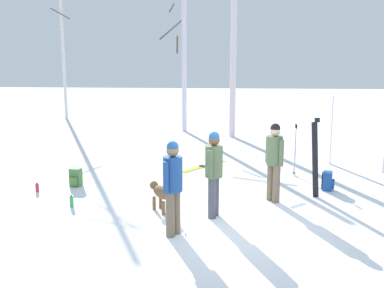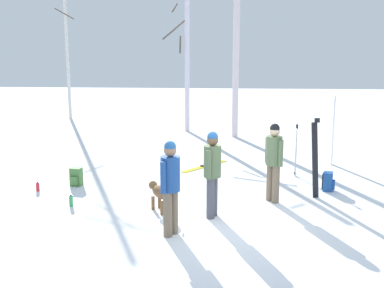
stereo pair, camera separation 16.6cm
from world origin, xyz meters
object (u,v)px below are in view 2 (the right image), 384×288
at_px(birch_tree_0, 66,29).
at_px(ski_pair_lying_0, 205,166).
at_px(person_2, 170,182).
at_px(backpack_0, 76,177).
at_px(water_bottle_0, 38,187).
at_px(water_bottle_1, 71,201).
at_px(ski_pair_planted_0, 333,131).
at_px(dog, 159,193).
at_px(birch_tree_1, 186,61).
at_px(person_1, 274,157).
at_px(backpack_1, 328,182).
at_px(ski_pair_planted_1, 315,159).
at_px(ski_poles_0, 296,149).
at_px(person_0, 212,169).
at_px(birch_tree_2, 237,30).

bearing_deg(birch_tree_0, ski_pair_lying_0, -52.48).
height_order(person_2, ski_pair_lying_0, person_2).
height_order(backpack_0, water_bottle_0, backpack_0).
bearing_deg(water_bottle_1, ski_pair_planted_0, 32.85).
bearing_deg(dog, birch_tree_1, 91.25).
relative_size(ski_pair_planted_0, birch_tree_0, 0.25).
xyz_separation_m(person_1, backpack_0, (-4.63, 0.88, -0.77)).
height_order(person_2, backpack_1, person_2).
xyz_separation_m(ski_pair_planted_1, ski_poles_0, (-0.14, 1.81, -0.16)).
bearing_deg(ski_pair_lying_0, backpack_0, -145.63).
distance_m(person_0, water_bottle_0, 4.43).
bearing_deg(birch_tree_1, ski_pair_planted_1, -67.16).
bearing_deg(backpack_0, ski_pair_planted_1, -5.81).
distance_m(ski_pair_planted_0, ski_pair_lying_0, 3.76).
relative_size(ski_pair_lying_0, backpack_0, 3.41).
height_order(person_2, ski_pair_planted_0, ski_pair_planted_0).
xyz_separation_m(person_1, person_2, (-1.99, -2.01, 0.00)).
distance_m(ski_pair_planted_0, backpack_1, 2.72).
height_order(backpack_0, birch_tree_2, birch_tree_2).
bearing_deg(birch_tree_0, birch_tree_1, -27.80).
bearing_deg(birch_tree_2, birch_tree_0, 151.64).
bearing_deg(ski_pair_planted_1, backpack_1, 52.46).
relative_size(backpack_0, birch_tree_2, 0.06).
relative_size(ski_pair_planted_0, backpack_0, 4.46).
distance_m(person_0, ski_pair_planted_0, 5.55).
height_order(ski_pair_lying_0, birch_tree_2, birch_tree_2).
xyz_separation_m(ski_pair_lying_0, backpack_1, (2.97, -2.06, 0.20)).
xyz_separation_m(backpack_1, water_bottle_1, (-5.64, -1.51, -0.09)).
bearing_deg(water_bottle_0, birch_tree_1, 71.15).
height_order(person_0, birch_tree_1, birch_tree_1).
relative_size(water_bottle_1, birch_tree_0, 0.03).
relative_size(birch_tree_0, birch_tree_1, 1.50).
distance_m(ski_pair_planted_1, backpack_0, 5.63).
relative_size(backpack_1, birch_tree_0, 0.06).
relative_size(person_2, ski_pair_planted_0, 0.87).
bearing_deg(dog, person_0, -14.06).
bearing_deg(person_1, ski_pair_lying_0, 118.50).
distance_m(person_0, person_1, 1.66).
distance_m(dog, ski_pair_lying_0, 3.82).
relative_size(ski_pair_planted_1, birch_tree_0, 0.23).
bearing_deg(backpack_1, ski_pair_lying_0, 145.29).
bearing_deg(backpack_1, backpack_0, -179.92).
bearing_deg(dog, backpack_1, 23.98).
distance_m(backpack_1, birch_tree_0, 14.94).
height_order(person_2, birch_tree_0, birch_tree_0).
distance_m(ski_poles_0, birch_tree_0, 13.55).
height_order(ski_pair_planted_1, ski_pair_lying_0, ski_pair_planted_1).
distance_m(person_0, birch_tree_2, 9.06).
xyz_separation_m(water_bottle_0, birch_tree_0, (-2.88, 11.25, 3.97)).
bearing_deg(ski_poles_0, water_bottle_0, -164.19).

